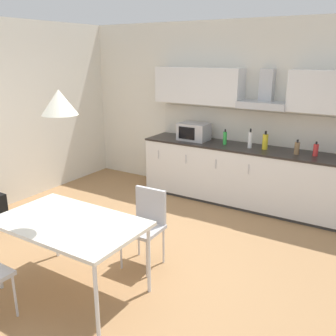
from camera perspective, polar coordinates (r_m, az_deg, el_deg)
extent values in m
cube|color=#9E754C|center=(4.48, -5.61, -14.03)|extent=(8.03, 7.94, 0.02)
cube|color=silver|center=(6.25, 9.31, 8.60)|extent=(6.42, 0.10, 2.80)
cube|color=#333333|center=(6.06, 12.87, -5.41)|extent=(3.50, 0.59, 0.05)
cube|color=silver|center=(5.91, 13.15, -1.36)|extent=(3.65, 0.64, 0.85)
cube|color=#282321|center=(5.79, 13.44, 2.78)|extent=(3.67, 0.66, 0.03)
cube|color=silver|center=(6.21, -1.48, 2.05)|extent=(0.01, 0.01, 0.14)
cube|color=silver|center=(5.95, 2.72, 1.36)|extent=(0.01, 0.01, 0.14)
cube|color=silver|center=(5.73, 7.27, 0.60)|extent=(0.01, 0.01, 0.14)
cube|color=silver|center=(5.54, 12.16, -0.21)|extent=(0.01, 0.01, 0.14)
cube|color=silver|center=(6.02, 14.58, 5.87)|extent=(3.65, 0.02, 0.51)
cube|color=silver|center=(6.20, 4.70, 12.43)|extent=(1.47, 0.34, 0.57)
cube|color=#B7BABF|center=(5.79, 14.32, 9.30)|extent=(0.72, 0.40, 0.10)
cube|color=#B7BABF|center=(5.87, 14.85, 11.92)|extent=(0.20, 0.16, 0.52)
cube|color=#ADADB2|center=(6.17, 3.96, 5.55)|extent=(0.48, 0.34, 0.28)
cube|color=black|center=(6.03, 2.84, 5.32)|extent=(0.29, 0.01, 0.20)
cylinder|color=white|center=(5.77, 12.40, 4.19)|extent=(0.06, 0.06, 0.24)
cylinder|color=black|center=(5.74, 12.49, 5.62)|extent=(0.03, 0.03, 0.05)
cylinder|color=red|center=(5.58, 21.58, 2.56)|extent=(0.07, 0.07, 0.17)
cylinder|color=black|center=(5.56, 21.69, 3.57)|extent=(0.03, 0.03, 0.04)
cylinder|color=brown|center=(5.58, 19.04, 2.85)|extent=(0.07, 0.07, 0.17)
cylinder|color=black|center=(5.56, 19.15, 3.89)|extent=(0.03, 0.03, 0.04)
cylinder|color=green|center=(5.92, 8.67, 4.52)|extent=(0.06, 0.06, 0.20)
cylinder|color=black|center=(5.90, 8.72, 5.66)|extent=(0.02, 0.02, 0.04)
cylinder|color=yellow|center=(5.73, 14.57, 3.88)|extent=(0.08, 0.08, 0.23)
cylinder|color=black|center=(5.71, 14.68, 5.23)|extent=(0.03, 0.03, 0.05)
cube|color=silver|center=(3.75, -14.79, -8.10)|extent=(1.44, 0.87, 0.04)
cylinder|color=silver|center=(3.30, -10.84, -19.23)|extent=(0.04, 0.04, 0.72)
cylinder|color=silver|center=(4.58, -16.79, -8.72)|extent=(0.04, 0.04, 0.72)
cylinder|color=silver|center=(3.78, -2.95, -13.75)|extent=(0.04, 0.04, 0.72)
cylinder|color=silver|center=(3.80, -22.29, -17.58)|extent=(0.02, 0.02, 0.43)
cube|color=#B2B2B7|center=(4.17, -3.95, -9.28)|extent=(0.41, 0.41, 0.04)
cube|color=#B2B2B7|center=(4.21, -2.64, -5.67)|extent=(0.38, 0.05, 0.40)
cylinder|color=silver|center=(4.07, -3.21, -13.71)|extent=(0.02, 0.02, 0.43)
cylinder|color=silver|center=(4.25, -7.14, -12.45)|extent=(0.02, 0.02, 0.43)
cylinder|color=silver|center=(4.32, -0.69, -11.73)|extent=(0.02, 0.02, 0.43)
cylinder|color=silver|center=(4.49, -4.49, -10.65)|extent=(0.02, 0.02, 0.43)
cone|color=silver|center=(3.43, -16.25, 9.60)|extent=(0.32, 0.32, 0.22)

